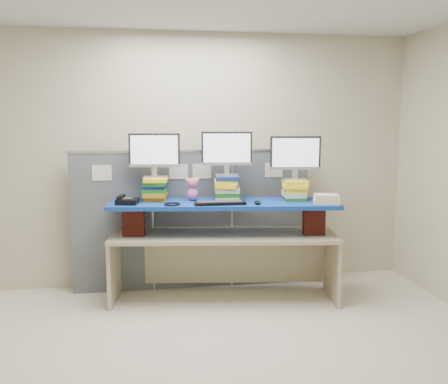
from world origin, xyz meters
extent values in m
cube|color=beige|center=(0.00, 0.00, 1.40)|extent=(5.00, 4.00, 2.80)
cube|color=silver|center=(0.00, 0.00, 0.00)|extent=(5.00, 4.00, 0.01)
cube|color=#4D525A|center=(-0.87, 1.78, 0.75)|extent=(0.85, 0.05, 1.50)
cube|color=#4D525A|center=(0.00, 1.78, 0.75)|extent=(0.85, 0.05, 1.50)
cube|color=#4D525A|center=(0.87, 1.78, 0.75)|extent=(0.85, 0.05, 1.50)
cube|color=#AEB1B5|center=(0.00, 1.78, 1.51)|extent=(2.60, 0.06, 0.03)
cube|color=silver|center=(-0.95, 1.75, 1.30)|extent=(0.20, 0.00, 0.16)
cube|color=silver|center=(-0.15, 1.75, 1.30)|extent=(0.20, 0.00, 0.16)
cube|color=silver|center=(0.10, 1.75, 1.30)|extent=(0.20, 0.00, 0.16)
cube|color=silver|center=(0.90, 1.75, 1.30)|extent=(0.20, 0.00, 0.16)
cube|color=tan|center=(0.28, 1.35, 0.68)|extent=(2.36, 0.97, 0.04)
cube|color=tan|center=(-0.84, 1.50, 0.33)|extent=(0.12, 0.62, 0.66)
cube|color=tan|center=(1.39, 1.20, 0.33)|extent=(0.12, 0.62, 0.66)
cube|color=maroon|center=(-0.63, 1.42, 0.84)|extent=(0.23, 0.14, 0.29)
cube|color=maroon|center=(1.17, 1.18, 0.84)|extent=(0.23, 0.14, 0.29)
cube|color=navy|center=(0.28, 1.35, 1.01)|extent=(2.35, 0.88, 0.04)
cube|color=orange|center=(-0.41, 1.56, 1.05)|extent=(0.24, 0.29, 0.04)
cube|color=orange|center=(-0.40, 1.55, 1.09)|extent=(0.27, 0.33, 0.04)
cube|color=#19601D|center=(-0.41, 1.55, 1.13)|extent=(0.29, 0.31, 0.04)
cube|color=navy|center=(-0.42, 1.57, 1.17)|extent=(0.28, 0.31, 0.03)
cube|color=#19601D|center=(-0.40, 1.55, 1.20)|extent=(0.28, 0.31, 0.04)
cube|color=yellow|center=(-0.40, 1.55, 1.24)|extent=(0.27, 0.32, 0.04)
cube|color=beige|center=(0.33, 1.46, 1.05)|extent=(0.28, 0.33, 0.04)
cube|color=#19601D|center=(0.32, 1.46, 1.09)|extent=(0.26, 0.31, 0.04)
cube|color=beige|center=(0.33, 1.46, 1.14)|extent=(0.28, 0.30, 0.05)
cube|color=yellow|center=(0.31, 1.45, 1.18)|extent=(0.27, 0.32, 0.03)
cube|color=yellow|center=(0.31, 1.46, 1.22)|extent=(0.26, 0.31, 0.04)
cube|color=navy|center=(0.33, 1.45, 1.26)|extent=(0.28, 0.31, 0.04)
cube|color=#19601D|center=(1.02, 1.36, 1.04)|extent=(0.27, 0.31, 0.03)
cube|color=beige|center=(1.02, 1.37, 1.09)|extent=(0.24, 0.29, 0.05)
cube|color=yellow|center=(1.03, 1.38, 1.13)|extent=(0.26, 0.31, 0.04)
cube|color=yellow|center=(1.02, 1.36, 1.17)|extent=(0.29, 0.32, 0.04)
cube|color=yellow|center=(1.03, 1.37, 1.21)|extent=(0.27, 0.29, 0.05)
cube|color=#A3A3A8|center=(-0.41, 1.56, 1.27)|extent=(0.25, 0.17, 0.02)
cube|color=#A3A3A8|center=(-0.41, 1.56, 1.32)|extent=(0.06, 0.05, 0.09)
cube|color=black|center=(-0.41, 1.56, 1.54)|extent=(0.52, 0.11, 0.34)
cube|color=white|center=(-0.41, 1.54, 1.54)|extent=(0.47, 0.07, 0.30)
cube|color=#A3A3A8|center=(0.32, 1.46, 1.29)|extent=(0.25, 0.17, 0.02)
cube|color=#A3A3A8|center=(0.32, 1.46, 1.34)|extent=(0.06, 0.05, 0.09)
cube|color=black|center=(0.32, 1.46, 1.56)|extent=(0.52, 0.11, 0.34)
cube|color=white|center=(0.32, 1.44, 1.56)|extent=(0.47, 0.07, 0.30)
cube|color=#A3A3A8|center=(1.02, 1.37, 1.24)|extent=(0.25, 0.17, 0.02)
cube|color=#A3A3A8|center=(1.02, 1.37, 1.29)|extent=(0.06, 0.05, 0.09)
cube|color=black|center=(1.02, 1.37, 1.51)|extent=(0.52, 0.11, 0.34)
cube|color=white|center=(1.02, 1.35, 1.51)|extent=(0.47, 0.07, 0.30)
cube|color=black|center=(0.21, 1.20, 1.04)|extent=(0.50, 0.18, 0.03)
cube|color=#2C2D2F|center=(0.21, 1.20, 1.06)|extent=(0.44, 0.12, 0.00)
ellipsoid|color=black|center=(0.58, 1.16, 1.05)|extent=(0.07, 0.12, 0.04)
cube|color=black|center=(-0.68, 1.37, 1.05)|extent=(0.24, 0.22, 0.05)
cube|color=#2C2D2F|center=(-0.68, 1.37, 1.08)|extent=(0.12, 0.12, 0.01)
cube|color=black|center=(-0.74, 1.38, 1.10)|extent=(0.08, 0.19, 0.04)
torus|color=black|center=(-0.25, 1.24, 1.04)|extent=(0.17, 0.17, 0.02)
ellipsoid|color=#E0559F|center=(-0.03, 1.49, 1.09)|extent=(0.11, 0.10, 0.13)
sphere|color=#E0559F|center=(-0.03, 1.49, 1.21)|extent=(0.10, 0.10, 0.10)
sphere|color=yellow|center=(-0.07, 1.49, 1.24)|extent=(0.05, 0.05, 0.05)
sphere|color=yellow|center=(0.02, 1.49, 1.24)|extent=(0.05, 0.05, 0.05)
cube|color=beige|center=(1.26, 1.08, 1.04)|extent=(0.30, 0.26, 0.03)
cube|color=beige|center=(1.26, 1.08, 1.07)|extent=(0.28, 0.25, 0.03)
cube|color=beige|center=(1.26, 1.08, 1.10)|extent=(0.27, 0.24, 0.03)
camera|label=1|loc=(-0.52, -3.56, 1.87)|focal=40.00mm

